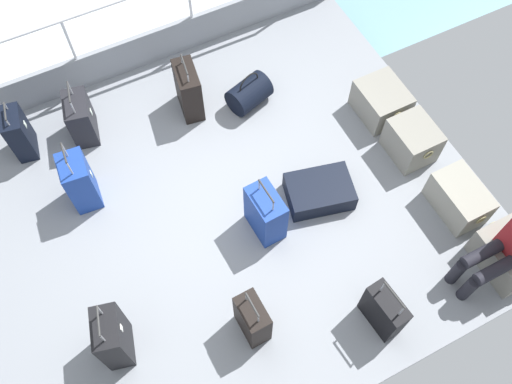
{
  "coord_description": "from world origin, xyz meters",
  "views": [
    {
      "loc": [
        2.48,
        -0.85,
        5.11
      ],
      "look_at": [
        0.12,
        0.36,
        0.25
      ],
      "focal_mm": 39.08,
      "sensor_mm": 36.0,
      "label": 1
    }
  ],
  "objects": [
    {
      "name": "cargo_crate_2",
      "position": [
        1.08,
        2.15,
        0.19
      ],
      "size": [
        0.63,
        0.38,
        0.38
      ],
      "color": "gray",
      "rests_on": "ground_plane"
    },
    {
      "name": "suitcase_7",
      "position": [
        0.34,
        0.97,
        0.11
      ],
      "size": [
        0.61,
        0.75,
        0.23
      ],
      "color": "black",
      "rests_on": "ground_plane"
    },
    {
      "name": "sea_wake",
      "position": [
        -3.6,
        0.0,
        -0.34
      ],
      "size": [
        12.0,
        12.0,
        0.01
      ],
      "color": "#6B99A8",
      "rests_on": "ground_plane"
    },
    {
      "name": "suitcase_4",
      "position": [
        1.71,
        0.82,
        0.26
      ],
      "size": [
        0.43,
        0.22,
        0.71
      ],
      "color": "black",
      "rests_on": "ground_plane"
    },
    {
      "name": "gunwale_port",
      "position": [
        -2.17,
        0.0,
        0.23
      ],
      "size": [
        0.06,
        5.2,
        0.45
      ],
      "primitive_type": "cube",
      "color": "gray",
      "rests_on": "ground_plane"
    },
    {
      "name": "passenger_seated",
      "position": [
        1.79,
        2.02,
        0.56
      ],
      "size": [
        0.34,
        0.66,
        1.07
      ],
      "color": "maroon",
      "rests_on": "ground_plane"
    },
    {
      "name": "suitcase_0",
      "position": [
        0.39,
        0.32,
        0.3
      ],
      "size": [
        0.43,
        0.27,
        0.75
      ],
      "color": "navy",
      "rests_on": "ground_plane"
    },
    {
      "name": "cargo_crate_3",
      "position": [
        1.79,
        2.2,
        0.19
      ],
      "size": [
        0.64,
        0.46,
        0.37
      ],
      "color": "gray",
      "rests_on": "ground_plane"
    },
    {
      "name": "suitcase_3",
      "position": [
        1.25,
        -0.26,
        0.27
      ],
      "size": [
        0.35,
        0.22,
        0.7
      ],
      "color": "black",
      "rests_on": "ground_plane"
    },
    {
      "name": "suitcase_2",
      "position": [
        -1.61,
        -1.55,
        0.29
      ],
      "size": [
        0.38,
        0.26,
        0.68
      ],
      "color": "black",
      "rests_on": "ground_plane"
    },
    {
      "name": "duffel_bag",
      "position": [
        -1.08,
        0.88,
        0.17
      ],
      "size": [
        0.45,
        0.53,
        0.48
      ],
      "color": "black",
      "rests_on": "ground_plane"
    },
    {
      "name": "railing_port",
      "position": [
        -2.17,
        0.0,
        0.78
      ],
      "size": [
        0.04,
        4.2,
        1.02
      ],
      "color": "silver",
      "rests_on": "ground_plane"
    },
    {
      "name": "suitcase_1",
      "position": [
        -1.32,
        0.26,
        0.3
      ],
      "size": [
        0.47,
        0.29,
        0.73
      ],
      "color": "black",
      "rests_on": "ground_plane"
    },
    {
      "name": "suitcase_5",
      "position": [
        -1.52,
        -0.91,
        0.27
      ],
      "size": [
        0.46,
        0.33,
        0.72
      ],
      "color": "black",
      "rests_on": "ground_plane"
    },
    {
      "name": "cargo_crate_1",
      "position": [
        0.3,
        2.12,
        0.21
      ],
      "size": [
        0.53,
        0.42,
        0.41
      ],
      "color": "gray",
      "rests_on": "ground_plane"
    },
    {
      "name": "cargo_crate_0",
      "position": [
        -0.3,
        2.12,
        0.19
      ],
      "size": [
        0.58,
        0.47,
        0.37
      ],
      "color": "gray",
      "rests_on": "ground_plane"
    },
    {
      "name": "suitcase_8",
      "position": [
        0.88,
        -1.4,
        0.35
      ],
      "size": [
        0.42,
        0.31,
        0.88
      ],
      "color": "black",
      "rests_on": "ground_plane"
    },
    {
      "name": "suitcase_6",
      "position": [
        -0.74,
        -1.16,
        0.33
      ],
      "size": [
        0.37,
        0.29,
        0.86
      ],
      "color": "navy",
      "rests_on": "ground_plane"
    },
    {
      "name": "ground_plane",
      "position": [
        0.0,
        0.0,
        -0.03
      ],
      "size": [
        4.4,
        5.2,
        0.06
      ],
      "primitive_type": "cube",
      "color": "gray"
    }
  ]
}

